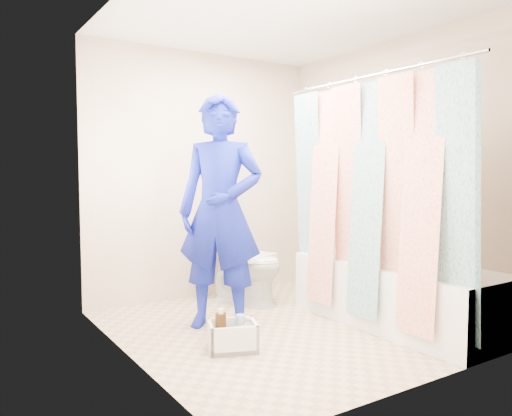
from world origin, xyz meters
TOP-DOWN VIEW (x-y plane):
  - floor at (0.00, 0.00)m, footprint 2.60×2.60m
  - ceiling at (0.00, 0.00)m, footprint 2.40×2.60m
  - wall_back at (0.00, 1.30)m, footprint 2.40×0.02m
  - wall_front at (0.00, -1.30)m, footprint 2.40×0.02m
  - wall_left at (-1.20, 0.00)m, footprint 0.02×2.60m
  - wall_right at (1.20, 0.00)m, footprint 0.02×2.60m
  - bathtub at (0.85, -0.43)m, footprint 0.70×1.75m
  - curtain_rod at (0.52, -0.43)m, footprint 0.02×1.90m
  - shower_curtain at (0.52, -0.43)m, footprint 0.06×1.75m
  - toilet at (0.19, 0.83)m, footprint 0.69×0.85m
  - tank_lid at (0.24, 0.72)m, footprint 0.51×0.37m
  - tank_internals at (0.06, 1.00)m, footprint 0.17×0.10m
  - plumber at (-0.37, 0.30)m, footprint 0.79×0.78m
  - cleaning_caddy at (-0.55, -0.22)m, footprint 0.40×0.37m

SIDE VIEW (x-z plane):
  - floor at x=0.00m, z-range 0.00..0.00m
  - cleaning_caddy at x=-0.55m, z-range -0.03..0.22m
  - bathtub at x=0.85m, z-range 0.02..0.52m
  - toilet at x=0.19m, z-range 0.00..0.76m
  - tank_lid at x=0.24m, z-range 0.43..0.46m
  - tank_internals at x=0.06m, z-range 0.62..0.87m
  - plumber at x=-0.37m, z-range 0.00..1.84m
  - shower_curtain at x=0.52m, z-range 0.12..1.92m
  - wall_back at x=0.00m, z-range 0.00..2.40m
  - wall_front at x=0.00m, z-range 0.00..2.40m
  - wall_left at x=-1.20m, z-range 0.00..2.40m
  - wall_right at x=1.20m, z-range 0.00..2.40m
  - curtain_rod at x=0.52m, z-range 1.94..1.96m
  - ceiling at x=0.00m, z-range 2.39..2.41m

